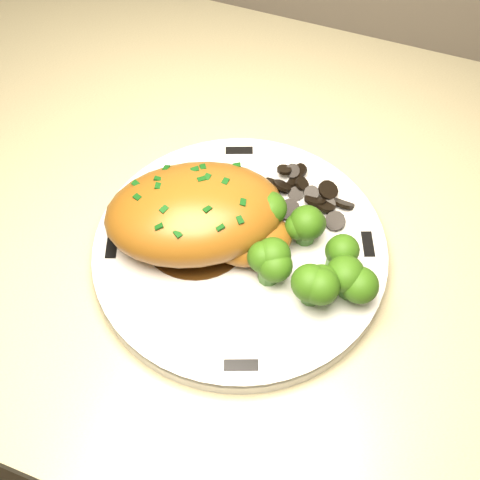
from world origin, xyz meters
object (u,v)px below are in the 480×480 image
(counter, at_px, (18,272))
(chicken_breast, at_px, (201,216))
(plate, at_px, (240,251))
(broccoli_florets, at_px, (307,253))

(counter, relative_size, chicken_breast, 10.31)
(plate, relative_size, broccoli_florets, 2.36)
(chicken_breast, xyz_separation_m, broccoli_florets, (0.11, 0.00, -0.01))
(plate, height_order, broccoli_florets, broccoli_florets)
(plate, distance_m, broccoli_florets, 0.08)
(counter, bearing_deg, plate, -11.41)
(counter, height_order, plate, counter)
(chicken_breast, bearing_deg, counter, 138.28)
(plate, relative_size, chicken_breast, 1.38)
(counter, height_order, broccoli_florets, counter)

